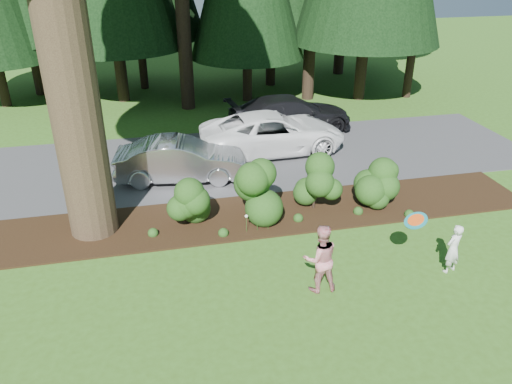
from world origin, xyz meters
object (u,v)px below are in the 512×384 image
(child, at_px, (453,249))
(frisbee, at_px, (416,220))
(car_white_suv, at_px, (273,133))
(car_silver_wagon, at_px, (181,160))
(car_dark_suv, at_px, (290,115))
(adult, at_px, (320,259))

(child, distance_m, frisbee, 1.52)
(car_white_suv, bearing_deg, car_silver_wagon, 113.28)
(car_silver_wagon, distance_m, car_dark_suv, 5.98)
(car_silver_wagon, bearing_deg, car_white_suv, -56.28)
(adult, height_order, frisbee, frisbee)
(car_silver_wagon, height_order, car_dark_suv, car_dark_suv)
(frisbee, bearing_deg, adult, 176.14)
(car_dark_suv, bearing_deg, car_white_suv, 141.13)
(adult, distance_m, frisbee, 2.25)
(car_silver_wagon, xyz_separation_m, child, (5.78, -6.51, -0.09))
(car_dark_suv, relative_size, adult, 3.14)
(car_silver_wagon, distance_m, child, 8.71)
(car_white_suv, distance_m, adult, 8.28)
(car_dark_suv, xyz_separation_m, child, (1.04, -10.17, -0.15))
(adult, xyz_separation_m, frisbee, (2.10, -0.14, 0.78))
(car_silver_wagon, xyz_separation_m, frisbee, (4.61, -6.62, 0.88))
(car_white_suv, bearing_deg, frisbee, -175.53)
(child, bearing_deg, frisbee, -14.02)
(child, height_order, adult, adult)
(car_dark_suv, relative_size, frisbee, 10.02)
(car_dark_suv, bearing_deg, car_silver_wagon, 120.96)
(car_silver_wagon, distance_m, adult, 6.95)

